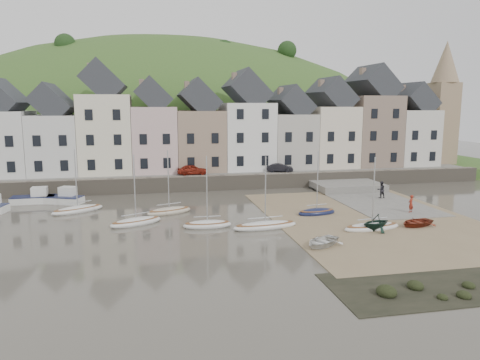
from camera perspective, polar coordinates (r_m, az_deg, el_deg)
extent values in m
plane|color=#464237|center=(39.55, 1.75, -5.69)|extent=(160.00, 160.00, 0.00)
cube|color=#3B5F26|center=(70.36, -4.26, 1.59)|extent=(90.00, 30.00, 1.50)
cube|color=slate|center=(58.97, -2.83, 0.87)|extent=(70.00, 7.00, 0.10)
cube|color=slate|center=(55.66, -2.27, -0.31)|extent=(70.00, 1.20, 1.80)
cube|color=#7F6C4D|center=(43.35, 16.10, -4.67)|extent=(18.00, 26.00, 0.06)
cube|color=slate|center=(52.07, 15.94, -2.29)|extent=(8.00, 18.00, 0.12)
ellipsoid|color=#3B5F26|center=(101.26, -9.01, -6.92)|extent=(134.40, 84.00, 84.00)
cylinder|color=#382619|center=(86.49, -20.93, 13.93)|extent=(0.50, 0.50, 3.00)
sphere|color=#213D19|center=(86.75, -21.03, 15.57)|extent=(3.60, 3.60, 3.60)
cylinder|color=#382619|center=(89.48, -11.35, 14.18)|extent=(0.50, 0.50, 3.00)
sphere|color=#213D19|center=(89.72, -11.41, 15.77)|extent=(3.60, 3.60, 3.60)
cylinder|color=#382619|center=(88.73, -1.97, 14.40)|extent=(0.50, 0.50, 3.00)
sphere|color=#213D19|center=(88.98, -1.98, 16.00)|extent=(3.60, 3.60, 3.60)
cylinder|color=#382619|center=(90.55, 5.88, 14.25)|extent=(0.50, 0.50, 3.00)
sphere|color=#213D19|center=(90.80, 5.91, 15.83)|extent=(3.60, 3.60, 3.60)
cube|color=silver|center=(63.69, -27.25, 4.05)|extent=(6.00, 8.00, 8.00)
cube|color=silver|center=(62.37, -21.95, 4.09)|extent=(5.80, 8.00, 7.50)
cube|color=gray|center=(62.46, -23.66, 10.13)|extent=(0.60, 0.90, 1.40)
cube|color=beige|center=(61.47, -16.36, 5.49)|extent=(6.40, 8.00, 10.00)
cube|color=gray|center=(61.66, -18.24, 13.07)|extent=(0.60, 0.90, 1.40)
cube|color=beige|center=(61.32, -10.67, 5.00)|extent=(5.60, 8.00, 8.50)
cube|color=gray|center=(61.19, -12.21, 11.57)|extent=(0.60, 0.90, 1.40)
cube|color=gray|center=(61.72, -5.11, 4.92)|extent=(6.20, 8.00, 8.00)
cube|color=gray|center=(61.42, -6.67, 11.53)|extent=(0.60, 0.90, 1.40)
cube|color=white|center=(62.74, 0.77, 5.49)|extent=(6.60, 8.00, 9.00)
cube|color=gray|center=(62.36, -0.73, 12.66)|extent=(0.60, 0.90, 1.40)
cube|color=#B2ADA3|center=(64.42, 6.23, 4.87)|extent=(5.80, 8.00, 7.50)
cube|color=gray|center=(63.81, 5.08, 10.84)|extent=(0.60, 0.90, 1.40)
cube|color=beige|center=(66.44, 11.15, 5.32)|extent=(6.00, 8.00, 8.50)
cube|color=gray|center=(65.77, 10.12, 11.65)|extent=(0.60, 0.90, 1.40)
cube|color=#836E5E|center=(69.04, 15.99, 5.90)|extent=(6.40, 8.00, 10.00)
cube|color=gray|center=(68.36, 15.09, 12.82)|extent=(0.60, 0.90, 1.40)
cube|color=silver|center=(72.15, 20.31, 5.02)|extent=(5.80, 8.00, 8.00)
cube|color=gray|center=(71.26, 19.62, 10.59)|extent=(0.60, 0.90, 1.40)
cube|color=#997F60|center=(75.03, 23.92, 6.48)|extent=(3.50, 3.50, 12.00)
cone|color=#997F60|center=(75.23, 24.39, 13.33)|extent=(4.00, 4.00, 6.00)
ellipsoid|color=silver|center=(47.00, -19.64, -3.56)|extent=(5.15, 3.92, 0.84)
ellipsoid|color=brown|center=(46.95, -19.65, -3.29)|extent=(4.72, 3.59, 0.20)
cylinder|color=#B2B5B7|center=(46.43, -19.85, 0.18)|extent=(0.10, 0.10, 5.60)
cylinder|color=#B2B5B7|center=(46.84, -19.69, -2.66)|extent=(2.45, 1.52, 0.08)
ellipsoid|color=silver|center=(40.74, -12.88, -5.19)|extent=(4.91, 3.40, 0.84)
ellipsoid|color=brown|center=(40.69, -12.89, -4.89)|extent=(4.51, 3.11, 0.20)
cylinder|color=#B2B5B7|center=(40.09, -13.04, -0.89)|extent=(0.10, 0.10, 5.60)
cylinder|color=#B2B5B7|center=(40.57, -12.92, -4.16)|extent=(2.38, 1.20, 0.08)
ellipsoid|color=#C3B69C|center=(44.20, -8.85, -3.91)|extent=(4.70, 3.00, 0.84)
ellipsoid|color=brown|center=(44.15, -8.86, -3.64)|extent=(4.31, 2.74, 0.20)
cylinder|color=#B2B5B7|center=(43.59, -8.96, 0.05)|extent=(0.10, 0.10, 5.60)
cylinder|color=#B2B5B7|center=(44.03, -8.88, -2.96)|extent=(2.32, 0.95, 0.08)
ellipsoid|color=silver|center=(38.96, -4.11, -5.64)|extent=(4.14, 1.52, 0.84)
ellipsoid|color=brown|center=(38.91, -4.12, -5.33)|extent=(3.81, 1.38, 0.20)
cylinder|color=#B2B5B7|center=(38.28, -4.17, -1.16)|extent=(0.10, 0.10, 5.60)
cylinder|color=#B2B5B7|center=(38.78, -4.13, -4.57)|extent=(2.27, 0.09, 0.08)
ellipsoid|color=silver|center=(38.59, 3.16, -5.78)|extent=(5.84, 2.18, 0.84)
ellipsoid|color=brown|center=(38.53, 3.16, -5.46)|extent=(5.37, 1.99, 0.20)
cylinder|color=#B2B5B7|center=(37.90, 3.20, -1.25)|extent=(0.10, 0.10, 5.60)
cylinder|color=#B2B5B7|center=(38.40, 3.17, -4.70)|extent=(3.12, 0.46, 0.08)
ellipsoid|color=#141B40|center=(43.86, 9.57, -4.04)|extent=(4.00, 2.04, 0.84)
ellipsoid|color=brown|center=(43.81, 9.57, -3.76)|extent=(3.67, 1.86, 0.20)
cylinder|color=#B2B5B7|center=(43.25, 9.68, -0.04)|extent=(0.10, 0.10, 5.60)
cylinder|color=#B2B5B7|center=(43.70, 9.59, -3.08)|extent=(2.09, 0.39, 0.08)
ellipsoid|color=silver|center=(39.66, 16.17, -5.73)|extent=(5.27, 2.06, 0.84)
ellipsoid|color=brown|center=(39.60, 16.18, -5.42)|extent=(4.84, 1.88, 0.20)
cylinder|color=#B2B5B7|center=(38.98, 16.38, -1.33)|extent=(0.10, 0.10, 5.60)
cylinder|color=#B2B5B7|center=(39.47, 16.22, -4.68)|extent=(2.81, 0.39, 0.08)
cube|color=silver|center=(52.96, -24.43, -2.27)|extent=(4.45, 1.80, 0.70)
cube|color=#141B40|center=(52.90, -24.46, -1.88)|extent=(4.37, 1.85, 0.08)
cube|color=silver|center=(52.65, -23.80, -1.35)|extent=(1.57, 1.23, 1.00)
cube|color=silver|center=(51.73, -21.42, -2.34)|extent=(4.77, 3.32, 0.70)
cube|color=#141B40|center=(51.66, -21.45, -1.94)|extent=(4.71, 3.33, 0.08)
cube|color=silver|center=(51.72, -20.76, -1.34)|extent=(1.91, 1.72, 1.00)
imported|color=silver|center=(34.22, 10.19, -7.57)|extent=(4.04, 3.82, 0.68)
imported|color=black|center=(39.26, 16.66, -5.07)|extent=(3.16, 2.91, 1.39)
imported|color=maroon|center=(41.86, 21.19, -4.94)|extent=(3.73, 3.11, 0.66)
imported|color=maroon|center=(46.50, 20.59, -2.79)|extent=(0.73, 0.66, 1.68)
imported|color=black|center=(52.53, 17.23, -1.16)|extent=(0.93, 0.74, 1.85)
imported|color=maroon|center=(57.48, -5.99, 1.30)|extent=(3.77, 1.54, 1.28)
imported|color=black|center=(59.68, 5.02, 1.55)|extent=(3.62, 2.10, 1.13)
cube|color=black|center=(29.66, 24.52, -11.76)|extent=(14.00, 6.00, 0.05)
ellipsoid|color=black|center=(28.26, 21.07, -12.24)|extent=(0.91, 1.00, 0.59)
ellipsoid|color=black|center=(26.82, 17.86, -13.16)|extent=(1.10, 1.21, 0.72)
ellipsoid|color=black|center=(29.62, 26.68, -11.71)|extent=(0.70, 0.77, 0.46)
ellipsoid|color=black|center=(28.07, 26.21, -12.81)|extent=(0.76, 0.84, 0.50)
ellipsoid|color=black|center=(27.42, 24.00, -13.27)|extent=(0.57, 0.62, 0.37)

